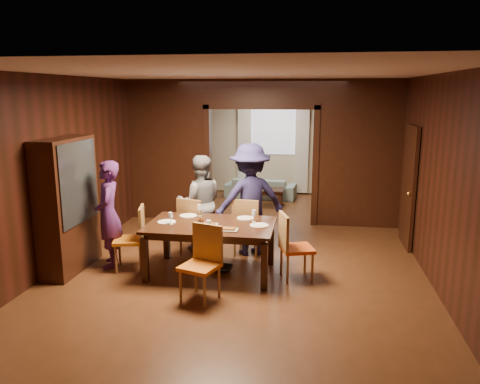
% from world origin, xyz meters
% --- Properties ---
extents(floor, '(9.00, 9.00, 0.00)m').
position_xyz_m(floor, '(0.00, 0.00, 0.00)').
color(floor, '#492B14').
rests_on(floor, ground).
extents(ceiling, '(5.50, 9.00, 0.02)m').
position_xyz_m(ceiling, '(0.00, 0.00, 2.90)').
color(ceiling, silver).
rests_on(ceiling, room_walls).
extents(room_walls, '(5.52, 9.01, 2.90)m').
position_xyz_m(room_walls, '(0.00, 1.89, 1.51)').
color(room_walls, black).
rests_on(room_walls, floor).
extents(person_purple, '(0.57, 0.70, 1.64)m').
position_xyz_m(person_purple, '(-2.01, -1.25, 0.82)').
color(person_purple, '#441D56').
rests_on(person_purple, floor).
extents(person_grey, '(0.94, 0.83, 1.62)m').
position_xyz_m(person_grey, '(-0.82, -0.26, 0.81)').
color(person_grey, slate).
rests_on(person_grey, floor).
extents(person_navy, '(1.37, 1.12, 1.84)m').
position_xyz_m(person_navy, '(0.05, -0.35, 0.92)').
color(person_navy, '#1E1C48').
rests_on(person_navy, floor).
extents(sofa, '(1.82, 0.83, 0.52)m').
position_xyz_m(sofa, '(-0.25, 3.85, 0.26)').
color(sofa, '#80A5A7').
rests_on(sofa, floor).
extents(serving_bowl, '(0.32, 0.32, 0.08)m').
position_xyz_m(serving_bowl, '(-0.24, -1.25, 0.80)').
color(serving_bowl, black).
rests_on(serving_bowl, dining_table).
extents(dining_table, '(1.85, 1.15, 0.76)m').
position_xyz_m(dining_table, '(-0.40, -1.32, 0.38)').
color(dining_table, black).
rests_on(dining_table, floor).
extents(coffee_table, '(0.80, 0.50, 0.40)m').
position_xyz_m(coffee_table, '(-0.01, 3.03, 0.20)').
color(coffee_table, black).
rests_on(coffee_table, floor).
extents(chair_left, '(0.54, 0.54, 0.97)m').
position_xyz_m(chair_left, '(-1.66, -1.35, 0.48)').
color(chair_left, '#C86B12').
rests_on(chair_left, floor).
extents(chair_right, '(0.55, 0.55, 0.97)m').
position_xyz_m(chair_right, '(0.87, -1.34, 0.48)').
color(chair_right, '#CA4A13').
rests_on(chair_right, floor).
extents(chair_far_l, '(0.54, 0.54, 0.97)m').
position_xyz_m(chair_far_l, '(-0.84, -0.52, 0.48)').
color(chair_far_l, orange).
rests_on(chair_far_l, floor).
extents(chair_far_r, '(0.48, 0.48, 0.97)m').
position_xyz_m(chair_far_r, '(0.03, -0.41, 0.48)').
color(chair_far_r, '#E84315').
rests_on(chair_far_r, floor).
extents(chair_near, '(0.56, 0.56, 0.97)m').
position_xyz_m(chair_near, '(-0.34, -2.25, 0.48)').
color(chair_near, '#C76112').
rests_on(chair_near, floor).
extents(hutch, '(0.40, 1.20, 2.00)m').
position_xyz_m(hutch, '(-2.53, -1.50, 1.00)').
color(hutch, black).
rests_on(hutch, floor).
extents(door_right, '(0.06, 0.90, 2.10)m').
position_xyz_m(door_right, '(2.70, 0.50, 1.05)').
color(door_right, black).
rests_on(door_right, floor).
extents(window_far, '(1.20, 0.03, 1.30)m').
position_xyz_m(window_far, '(0.00, 4.44, 1.70)').
color(window_far, silver).
rests_on(window_far, back_wall).
extents(curtain_left, '(0.35, 0.06, 2.40)m').
position_xyz_m(curtain_left, '(-0.75, 4.40, 1.25)').
color(curtain_left, white).
rests_on(curtain_left, back_wall).
extents(curtain_right, '(0.35, 0.06, 2.40)m').
position_xyz_m(curtain_right, '(0.75, 4.40, 1.25)').
color(curtain_right, white).
rests_on(curtain_right, back_wall).
extents(plate_left, '(0.27, 0.27, 0.01)m').
position_xyz_m(plate_left, '(-1.06, -1.34, 0.77)').
color(plate_left, white).
rests_on(plate_left, dining_table).
extents(plate_far_l, '(0.27, 0.27, 0.01)m').
position_xyz_m(plate_far_l, '(-0.83, -0.95, 0.77)').
color(plate_far_l, white).
rests_on(plate_far_l, dining_table).
extents(plate_far_r, '(0.27, 0.27, 0.01)m').
position_xyz_m(plate_far_r, '(0.07, -0.95, 0.77)').
color(plate_far_r, silver).
rests_on(plate_far_r, dining_table).
extents(plate_right, '(0.27, 0.27, 0.01)m').
position_xyz_m(plate_right, '(0.32, -1.31, 0.77)').
color(plate_right, silver).
rests_on(plate_right, dining_table).
extents(plate_near, '(0.27, 0.27, 0.01)m').
position_xyz_m(plate_near, '(-0.39, -1.70, 0.77)').
color(plate_near, white).
rests_on(plate_near, dining_table).
extents(platter_a, '(0.30, 0.20, 0.04)m').
position_xyz_m(platter_a, '(-0.43, -1.42, 0.78)').
color(platter_a, gray).
rests_on(platter_a, dining_table).
extents(platter_b, '(0.30, 0.20, 0.04)m').
position_xyz_m(platter_b, '(-0.10, -1.61, 0.78)').
color(platter_b, gray).
rests_on(platter_b, dining_table).
extents(wineglass_left, '(0.08, 0.08, 0.18)m').
position_xyz_m(wineglass_left, '(-0.97, -1.44, 0.85)').
color(wineglass_left, silver).
rests_on(wineglass_left, dining_table).
extents(wineglass_far, '(0.08, 0.08, 0.18)m').
position_xyz_m(wineglass_far, '(-0.67, -0.91, 0.85)').
color(wineglass_far, silver).
rests_on(wineglass_far, dining_table).
extents(wineglass_right, '(0.08, 0.08, 0.18)m').
position_xyz_m(wineglass_right, '(0.21, -1.11, 0.85)').
color(wineglass_right, white).
rests_on(wineglass_right, dining_table).
extents(tumbler, '(0.07, 0.07, 0.14)m').
position_xyz_m(tumbler, '(-0.36, -1.64, 0.83)').
color(tumbler, silver).
rests_on(tumbler, dining_table).
extents(condiment_jar, '(0.08, 0.08, 0.11)m').
position_xyz_m(condiment_jar, '(-0.52, -1.40, 0.82)').
color(condiment_jar, '#452610').
rests_on(condiment_jar, dining_table).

